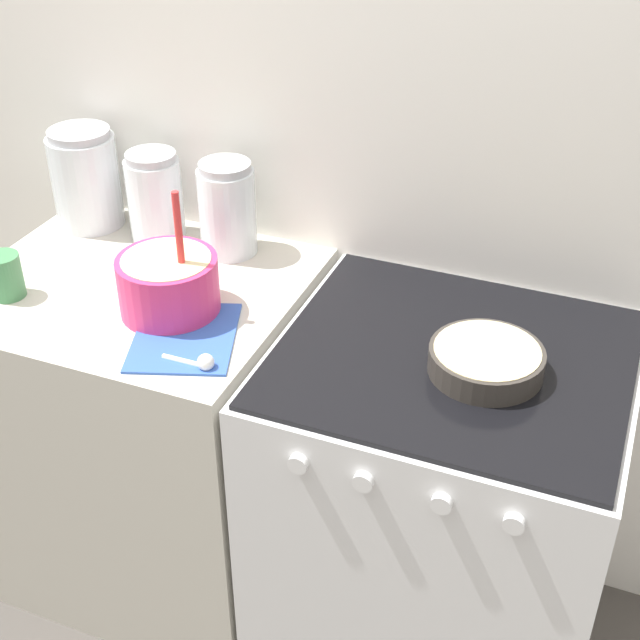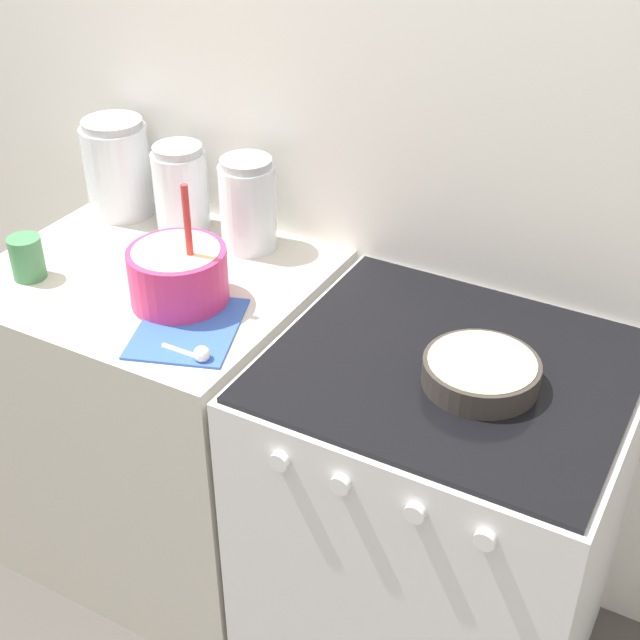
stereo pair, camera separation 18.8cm
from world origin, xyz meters
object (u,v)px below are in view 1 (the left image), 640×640
Objects in this scene: mixing_bowl at (168,281)px; storage_jar_right at (228,214)px; tin_can at (5,276)px; storage_jar_left at (87,184)px; baking_pan at (486,360)px; stove at (438,510)px; storage_jar_middle at (155,202)px.

mixing_bowl reaches higher than storage_jar_right.
mixing_bowl is 0.39m from tin_can.
storage_jar_left reaches higher than tin_can.
baking_pan is at bearing 6.25° from tin_can.
stove is 1.15m from tin_can.
stove is at bearing -12.47° from storage_jar_left.
storage_jar_right is (0.20, 0.00, 0.00)m from storage_jar_middle.
storage_jar_left reaches higher than baking_pan.
baking_pan is 1.02× the size of storage_jar_middle.
baking_pan is (0.07, -0.03, 0.48)m from stove.
tin_can reaches higher than baking_pan.
stove is 3.82× the size of storage_jar_right.
storage_jar_left is at bearing 94.90° from tin_can.
storage_jar_middle is 0.20m from storage_jar_right.
storage_jar_left is 1.10× the size of storage_jar_right.
storage_jar_left is at bearing 180.00° from storage_jar_middle.
baking_pan is at bearing -16.12° from storage_jar_middle.
storage_jar_middle is 2.18× the size of tin_can.
stove is at bearing 6.07° from mixing_bowl.
storage_jar_right is (-0.64, 0.23, 0.55)m from stove.
storage_jar_left reaches higher than storage_jar_middle.
mixing_bowl is 0.71m from baking_pan.
baking_pan is 0.77m from storage_jar_right.
storage_jar_left is (-0.41, 0.30, 0.04)m from mixing_bowl.
storage_jar_middle is (-0.85, 0.23, 0.55)m from stove.
stove is 0.83m from mixing_bowl.
tin_can is (-0.17, -0.39, -0.05)m from storage_jar_middle.
storage_jar_middle reaches higher than stove.
storage_jar_middle is 0.97× the size of storage_jar_right.
mixing_bowl is at bearing -55.17° from storage_jar_middle.
storage_jar_right is (0.41, 0.00, -0.01)m from storage_jar_left.
storage_jar_middle is 0.42m from tin_can.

